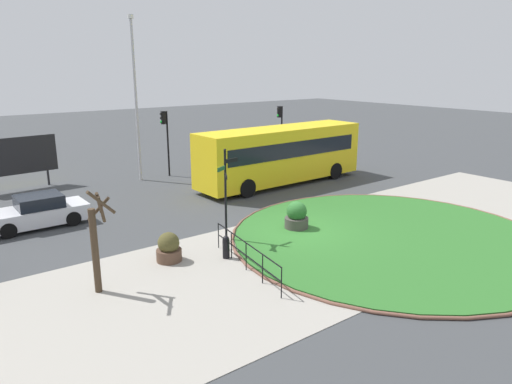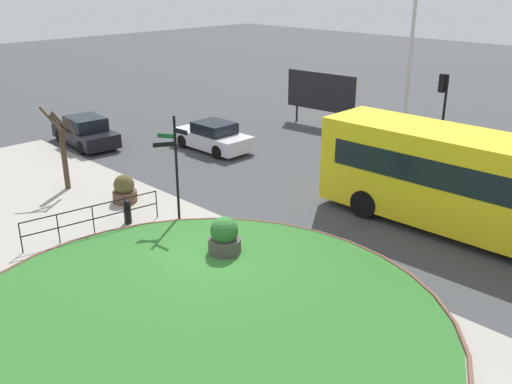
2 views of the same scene
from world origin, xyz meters
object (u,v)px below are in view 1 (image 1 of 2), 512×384
traffic_light_near (280,121)px  planter_kerbside (169,248)px  planter_near_signpost (297,217)px  bus_yellow (281,154)px  lamppost_tall (136,96)px  traffic_light_far (165,129)px  street_tree_bare (96,241)px  bollard_foreground (226,247)px  signpost_directional (226,189)px  car_far_lane (37,212)px  billboard_left (15,157)px

traffic_light_near → planter_kerbside: bearing=41.6°
planter_near_signpost → bus_yellow: bearing=54.6°
lamppost_tall → traffic_light_near: bearing=-2.8°
traffic_light_far → planter_kerbside: 13.81m
traffic_light_near → planter_kerbside: traffic_light_near is taller
traffic_light_near → street_tree_bare: (-17.62, -12.53, -1.21)m
lamppost_tall → planter_kerbside: 13.71m
bollard_foreground → planter_kerbside: 2.02m
signpost_directional → car_far_lane: bearing=130.5°
bollard_foreground → traffic_light_near: 18.41m
bollard_foreground → lamppost_tall: lamppost_tall is taller
planter_near_signpost → planter_kerbside: (-5.80, 0.24, -0.08)m
bollard_foreground → bus_yellow: (8.75, 7.38, 1.32)m
bus_yellow → planter_kerbside: 12.35m
signpost_directional → lamppost_tall: size_ratio=0.39×
planter_near_signpost → lamppost_tall: bearing=96.8°
signpost_directional → planter_kerbside: size_ratio=3.45×
signpost_directional → billboard_left: bearing=109.1°
traffic_light_far → lamppost_tall: lamppost_tall is taller
traffic_light_near → planter_near_signpost: traffic_light_near is taller
billboard_left → lamppost_tall: bearing=-21.7°
signpost_directional → billboard_left: size_ratio=0.84×
traffic_light_near → billboard_left: traffic_light_near is taller
traffic_light_far → planter_near_signpost: (-0.26, -12.40, -2.39)m
traffic_light_near → lamppost_tall: (-10.55, 0.52, 2.15)m
signpost_directional → planter_near_signpost: signpost_directional is taller
bollard_foreground → billboard_left: size_ratio=0.19×
traffic_light_near → planter_near_signpost: 15.14m
car_far_lane → street_tree_bare: street_tree_bare is taller
street_tree_bare → bollard_foreground: bearing=-2.0°
planter_kerbside → bus_yellow: bearing=31.3°
signpost_directional → car_far_lane: signpost_directional is taller
bus_yellow → billboard_left: 14.77m
bus_yellow → car_far_lane: bus_yellow is taller
traffic_light_near → traffic_light_far: (-8.80, 0.48, 0.07)m
planter_kerbside → traffic_light_near: bearing=38.1°
traffic_light_far → street_tree_bare: (-8.82, -13.01, -1.28)m
traffic_light_near → lamppost_tall: 10.78m
bus_yellow → traffic_light_far: size_ratio=2.64×
street_tree_bare → signpost_directional: bearing=12.8°
car_far_lane → street_tree_bare: (0.01, -7.63, 1.04)m
car_far_lane → traffic_light_far: size_ratio=1.02×
planter_kerbside → traffic_light_far: bearing=63.5°
traffic_light_near → lamppost_tall: lamppost_tall is taller
planter_near_signpost → traffic_light_near: bearing=52.7°
billboard_left → street_tree_bare: bearing=-97.4°
street_tree_bare → traffic_light_near: bearing=35.4°
traffic_light_near → lamppost_tall: size_ratio=0.42×
billboard_left → traffic_light_far: bearing=-18.4°
lamppost_tall → traffic_light_far: bearing=-1.1°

